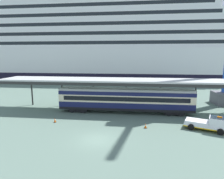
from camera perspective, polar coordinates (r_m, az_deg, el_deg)
ground_plane at (r=22.92m, az=-4.40°, el=-14.53°), size 400.00×400.00×0.00m
cruise_ship at (r=79.26m, az=-10.54°, el=13.64°), size 127.97×23.39×43.70m
platform_canopy at (r=32.43m, az=4.00°, el=2.53°), size 42.50×5.92×5.60m
train_carriage at (r=32.52m, az=3.90°, el=-2.87°), size 22.07×2.81×4.11m
service_truck at (r=28.04m, az=27.06°, el=-8.83°), size 5.58×3.85×2.02m
traffic_cone_near at (r=29.41m, az=-16.45°, el=-8.64°), size 0.36×0.36×0.67m
traffic_cone_mid at (r=26.45m, az=9.85°, el=-10.46°), size 0.36×0.36×0.68m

